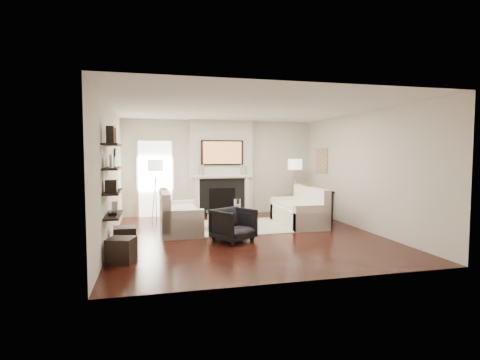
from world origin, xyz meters
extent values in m
plane|color=black|center=(0.00, 0.00, 0.00)|extent=(6.00, 6.00, 0.00)
plane|color=white|center=(0.00, 0.00, 2.70)|extent=(6.00, 6.00, 0.00)
plane|color=silver|center=(0.00, 3.00, 1.35)|extent=(5.50, 0.00, 5.50)
plane|color=silver|center=(0.00, -3.00, 1.35)|extent=(5.50, 0.00, 5.50)
plane|color=silver|center=(-2.75, 0.00, 1.35)|extent=(0.00, 6.00, 6.00)
plane|color=silver|center=(2.75, 0.00, 1.35)|extent=(0.00, 6.00, 6.00)
cube|color=silver|center=(0.00, 2.88, 1.35)|extent=(1.80, 0.25, 2.70)
cube|color=black|center=(0.00, 2.74, 0.52)|extent=(1.30, 0.02, 1.04)
cube|color=black|center=(0.00, 2.73, 0.45)|extent=(0.75, 0.02, 0.65)
cube|color=white|center=(-0.72, 2.71, 0.55)|extent=(0.12, 0.08, 1.10)
cube|color=white|center=(0.72, 2.71, 0.55)|extent=(0.12, 0.08, 1.10)
cube|color=white|center=(0.00, 2.69, 1.12)|extent=(1.70, 0.18, 0.07)
cube|color=black|center=(0.00, 2.71, 1.78)|extent=(1.20, 0.06, 0.70)
cube|color=#BF723F|center=(0.00, 2.68, 1.78)|extent=(1.10, 0.00, 0.62)
cylinder|color=silver|center=(-0.55, 2.70, 1.30)|extent=(0.04, 0.04, 0.30)
cylinder|color=silver|center=(-0.68, 2.70, 1.27)|extent=(0.04, 0.04, 0.24)
cylinder|color=silver|center=(0.55, 2.70, 1.30)|extent=(0.04, 0.04, 0.30)
cylinder|color=silver|center=(0.68, 2.70, 1.27)|extent=(0.04, 0.04, 0.24)
cube|color=white|center=(-1.85, 2.98, 1.05)|extent=(0.90, 0.02, 2.10)
cube|color=white|center=(-2.33, 2.96, 1.05)|extent=(0.06, 0.06, 2.16)
cube|color=white|center=(-1.37, 2.96, 1.05)|extent=(0.06, 0.06, 2.16)
cube|color=white|center=(-1.85, 2.96, 2.13)|extent=(1.02, 0.06, 0.06)
cube|color=#BFBB9C|center=(0.01, 0.98, 0.01)|extent=(2.60, 2.00, 0.01)
cube|color=white|center=(-1.35, 0.79, 0.21)|extent=(0.85, 1.80, 0.42)
cube|color=white|center=(-1.69, 0.79, 0.53)|extent=(0.18, 1.80, 0.80)
cube|color=white|center=(-1.35, -0.02, 0.30)|extent=(0.85, 0.18, 0.60)
cube|color=white|center=(-1.35, 1.60, 0.30)|extent=(0.85, 0.18, 0.60)
cube|color=white|center=(-1.30, 0.79, 0.47)|extent=(0.63, 1.44, 0.10)
cube|color=#A65A14|center=(-1.69, 1.09, 0.73)|extent=(0.10, 0.42, 0.42)
cube|color=black|center=(-1.69, 0.49, 0.72)|extent=(0.10, 0.40, 0.40)
cube|color=white|center=(1.54, 0.86, 0.21)|extent=(0.85, 1.80, 0.42)
cube|color=white|center=(1.87, 0.86, 0.53)|extent=(0.18, 1.80, 0.80)
cube|color=white|center=(1.54, 0.05, 0.30)|extent=(0.85, 0.18, 0.60)
cube|color=white|center=(1.54, 1.67, 0.30)|extent=(0.85, 0.18, 0.60)
cube|color=white|center=(1.49, 0.86, 0.47)|extent=(0.63, 1.44, 0.10)
cube|color=#A65A14|center=(1.87, 1.16, 0.73)|extent=(0.10, 0.42, 0.42)
cube|color=black|center=(1.87, 0.56, 0.72)|extent=(0.10, 0.40, 0.40)
cube|color=black|center=(-0.18, 0.74, 0.40)|extent=(1.10, 0.55, 0.04)
cylinder|color=silver|center=(-0.68, 0.52, 0.19)|extent=(0.02, 0.02, 0.38)
cylinder|color=silver|center=(0.32, 0.52, 0.19)|extent=(0.02, 0.02, 0.38)
cylinder|color=silver|center=(-0.68, 0.96, 0.19)|extent=(0.02, 0.02, 0.38)
cylinder|color=silver|center=(0.32, 0.96, 0.19)|extent=(0.02, 0.02, 0.38)
cylinder|color=white|center=(-0.03, 0.74, 0.56)|extent=(0.16, 0.16, 0.28)
cylinder|color=white|center=(-0.03, 0.74, 0.50)|extent=(0.10, 0.10, 0.15)
cylinder|color=#AD3E1C|center=(-0.43, 0.74, 0.45)|extent=(0.28, 0.28, 0.05)
imported|color=black|center=(-0.39, -0.46, 0.36)|extent=(0.94, 0.93, 0.72)
cylinder|color=silver|center=(-1.85, 2.30, 0.60)|extent=(0.02, 0.02, 1.20)
cylinder|color=white|center=(-1.85, 2.30, 1.45)|extent=(0.40, 0.40, 0.30)
cylinder|color=silver|center=(-1.74, 2.30, 0.60)|extent=(0.25, 0.02, 1.23)
cylinder|color=silver|center=(-1.91, 2.39, 0.60)|extent=(0.14, 0.22, 1.23)
cylinder|color=silver|center=(-1.91, 2.20, 0.60)|extent=(0.14, 0.22, 1.23)
cylinder|color=silver|center=(2.05, 2.35, 0.60)|extent=(0.02, 0.02, 1.20)
cylinder|color=white|center=(2.05, 2.35, 1.45)|extent=(0.40, 0.40, 0.30)
cylinder|color=silver|center=(2.16, 2.35, 0.60)|extent=(0.25, 0.02, 1.23)
cylinder|color=silver|center=(2.00, 2.45, 0.60)|extent=(0.14, 0.22, 1.23)
cylinder|color=silver|center=(1.99, 2.26, 0.60)|extent=(0.14, 0.22, 1.23)
cube|color=black|center=(2.57, 1.89, 0.73)|extent=(0.35, 1.20, 0.04)
cube|color=black|center=(2.57, 1.34, 0.35)|extent=(0.30, 0.04, 0.71)
cube|color=black|center=(2.57, 2.44, 0.35)|extent=(0.30, 0.04, 0.71)
cube|color=tan|center=(2.73, 2.05, 1.55)|extent=(0.03, 0.70, 0.70)
cube|color=black|center=(-2.62, -1.00, 0.70)|extent=(0.25, 1.00, 0.03)
cube|color=black|center=(-2.62, -1.00, 1.10)|extent=(0.25, 1.00, 0.04)
cube|color=black|center=(-2.62, -1.00, 1.50)|extent=(0.25, 1.00, 0.04)
cube|color=black|center=(-2.62, -1.00, 1.90)|extent=(0.25, 1.00, 0.04)
cube|color=black|center=(-2.62, -1.26, 2.06)|extent=(0.12, 0.10, 0.28)
cube|color=#A65A14|center=(-2.62, -0.84, 2.06)|extent=(0.12, 0.10, 0.28)
cube|color=white|center=(-2.62, -1.14, 1.63)|extent=(0.04, 0.30, 0.22)
cube|color=black|center=(-2.62, -0.68, 1.61)|extent=(0.04, 0.22, 0.18)
cube|color=black|center=(-2.62, -1.25, 1.22)|extent=(0.18, 0.25, 0.20)
cube|color=black|center=(-2.62, -0.86, 1.18)|extent=(0.15, 0.12, 0.12)
cube|color=black|center=(-2.62, -1.09, 0.74)|extent=(0.14, 0.20, 0.05)
cube|color=white|center=(-2.62, -0.70, 0.81)|extent=(0.10, 0.10, 0.18)
cylinder|color=black|center=(-2.73, 0.90, 1.70)|extent=(0.04, 0.34, 0.34)
cylinder|color=white|center=(-2.71, 0.90, 1.70)|extent=(0.01, 0.29, 0.29)
cube|color=black|center=(-2.47, -0.54, 0.20)|extent=(0.42, 0.42, 0.40)
cube|color=black|center=(-2.47, -1.48, 0.20)|extent=(0.50, 0.50, 0.40)
camera|label=1|loc=(-2.02, -7.67, 1.75)|focal=28.00mm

